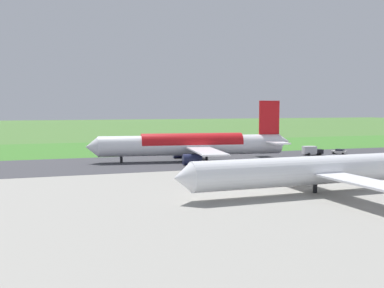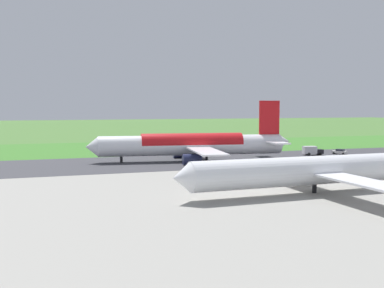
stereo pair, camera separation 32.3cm
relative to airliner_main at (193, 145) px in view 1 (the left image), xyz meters
name	(u,v)px [view 1 (the left image)]	position (x,y,z in m)	size (l,w,h in m)	color
ground_plane	(175,162)	(5.09, -0.05, -4.35)	(800.00, 800.00, 0.00)	#477233
runway_asphalt	(175,162)	(5.09, -0.05, -4.32)	(600.00, 32.15, 0.06)	#38383D
apron_concrete	(269,200)	(5.09, 50.51, -4.33)	(440.00, 110.00, 0.05)	gray
grass_verge_foreground	(147,151)	(5.09, -31.44, -4.33)	(600.00, 80.00, 0.04)	#3C782B
airliner_main	(193,145)	(0.00, 0.00, 0.00)	(54.11, 44.41, 15.88)	white
airliner_parked_mid	(317,170)	(-5.20, 47.58, -0.47)	(48.67, 39.74, 14.23)	white
service_truck_baggage	(312,150)	(-37.61, -2.76, -2.95)	(6.15, 3.47, 2.65)	black
service_car_followme	(339,151)	(-46.83, -2.22, -3.51)	(3.89, 4.47, 1.62)	silver
no_stopping_sign	(153,146)	(3.23, -31.80, -2.89)	(0.60, 0.10, 2.46)	slate
traffic_cone_orange	(144,151)	(6.79, -28.07, -4.08)	(0.40, 0.40, 0.55)	orange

